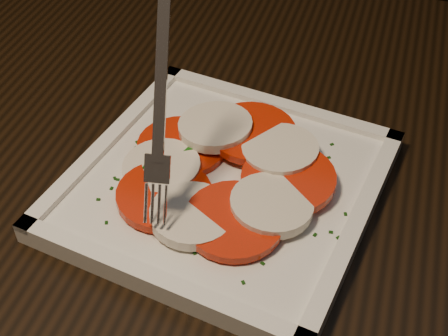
{
  "coord_description": "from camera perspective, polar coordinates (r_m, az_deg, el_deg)",
  "views": [
    {
      "loc": [
        0.13,
        -0.65,
        1.16
      ],
      "look_at": [
        0.01,
        -0.26,
        0.78
      ],
      "focal_mm": 50.0,
      "sensor_mm": 36.0,
      "label": 1
    }
  ],
  "objects": [
    {
      "name": "caprese_salad",
      "position": [
        0.56,
        0.0,
        -0.39
      ],
      "size": [
        0.22,
        0.22,
        0.03
      ],
      "color": "red",
      "rests_on": "plate"
    },
    {
      "name": "table",
      "position": [
        0.66,
        7.43,
        -7.48
      ],
      "size": [
        1.21,
        0.82,
        0.75
      ],
      "rotation": [
        0.0,
        0.0,
        -0.01
      ],
      "color": "black",
      "rests_on": "ground"
    },
    {
      "name": "chair",
      "position": [
        1.31,
        9.95,
        13.75
      ],
      "size": [
        0.46,
        0.46,
        0.93
      ],
      "rotation": [
        0.0,
        0.0,
        0.11
      ],
      "color": "black",
      "rests_on": "ground"
    },
    {
      "name": "fork",
      "position": [
        0.49,
        -5.59,
        6.25
      ],
      "size": [
        0.05,
        0.1,
        0.16
      ],
      "primitive_type": null,
      "rotation": [
        0.0,
        0.0,
        0.15
      ],
      "color": "white",
      "rests_on": "caprese_salad"
    },
    {
      "name": "plate",
      "position": [
        0.57,
        0.0,
        -1.65
      ],
      "size": [
        0.31,
        0.31,
        0.01
      ],
      "primitive_type": "cube",
      "rotation": [
        0.0,
        0.0,
        -0.18
      ],
      "color": "white",
      "rests_on": "table"
    }
  ]
}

